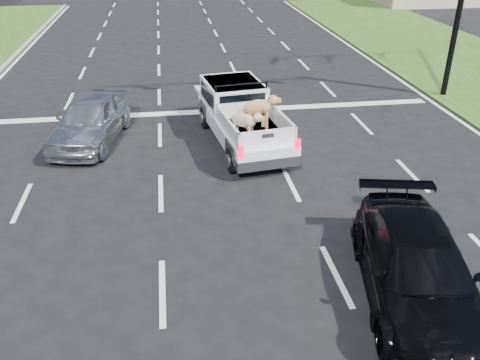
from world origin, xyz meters
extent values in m
plane|color=black|center=(0.00, 0.00, 0.00)|extent=(160.00, 160.00, 0.00)
cube|color=silver|center=(-5.25, 6.00, 0.01)|extent=(0.12, 60.00, 0.01)
cube|color=silver|center=(-1.75, 6.00, 0.01)|extent=(0.12, 60.00, 0.01)
cube|color=silver|center=(1.75, 6.00, 0.01)|extent=(0.12, 60.00, 0.01)
cube|color=silver|center=(5.25, 6.00, 0.01)|extent=(0.12, 60.00, 0.01)
cube|color=silver|center=(0.00, 10.00, 0.01)|extent=(17.00, 0.45, 0.01)
cylinder|color=black|center=(9.60, 10.50, 3.50)|extent=(0.22, 0.22, 7.00)
cylinder|color=black|center=(0.31, 4.94, 0.36)|extent=(0.36, 0.75, 0.72)
cylinder|color=black|center=(1.95, 5.17, 0.36)|extent=(0.36, 0.75, 0.72)
cylinder|color=black|center=(-0.16, 8.44, 0.36)|extent=(0.36, 0.75, 0.72)
cylinder|color=black|center=(1.48, 8.66, 0.36)|extent=(0.36, 0.75, 0.72)
cube|color=silver|center=(0.89, 6.85, 0.63)|extent=(2.47, 5.25, 0.50)
cube|color=silver|center=(0.73, 8.03, 1.29)|extent=(2.03, 2.41, 0.82)
cube|color=black|center=(0.87, 6.96, 1.32)|extent=(1.47, 0.23, 0.59)
cylinder|color=black|center=(0.85, 7.09, 1.89)|extent=(1.71, 0.28, 0.05)
cube|color=black|center=(1.04, 5.74, 0.85)|extent=(2.01, 2.64, 0.06)
cube|color=silver|center=(0.23, 5.63, 1.12)|extent=(0.40, 2.42, 0.50)
cube|color=silver|center=(1.84, 5.85, 1.12)|extent=(0.40, 2.42, 0.50)
cube|color=silver|center=(1.19, 4.57, 1.12)|extent=(1.69, 0.30, 0.50)
cube|color=red|center=(0.42, 4.27, 0.91)|extent=(0.16, 0.08, 0.38)
cube|color=red|center=(2.02, 4.48, 0.91)|extent=(0.16, 0.08, 0.38)
cube|color=black|center=(1.21, 4.44, 0.46)|extent=(1.85, 0.53, 0.29)
imported|color=#B2B4BA|center=(-3.88, 7.80, 0.74)|extent=(2.61, 4.60, 1.47)
imported|color=black|center=(2.97, -0.86, 0.69)|extent=(2.87, 5.03, 1.37)
camera|label=1|loc=(-1.37, -7.85, 6.50)|focal=38.00mm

